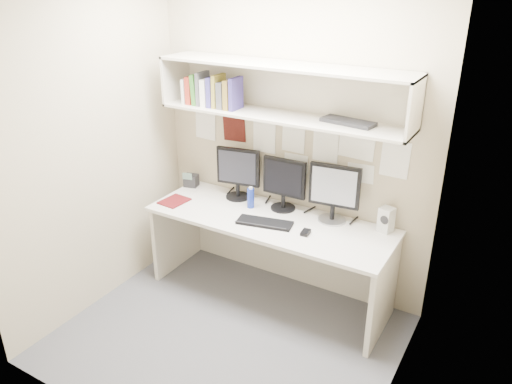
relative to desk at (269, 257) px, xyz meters
The scene contains 19 objects.
floor 0.75m from the desk, 90.00° to the right, with size 2.40×2.00×0.01m, color #4B4A50.
wall_back 1.00m from the desk, 90.00° to the left, with size 2.40×0.02×2.60m, color tan.
wall_front 1.90m from the desk, 90.00° to the right, with size 2.40×0.02×2.60m, color tan.
wall_left 1.65m from the desk, 151.57° to the right, with size 0.02×2.00×2.60m, color tan.
wall_right 1.65m from the desk, 28.43° to the right, with size 0.02×2.00×2.60m, color tan.
desk is the anchor object (origin of this frame).
overhead_hutch 1.37m from the desk, 90.00° to the left, with size 2.00×0.38×0.40m.
pinned_papers 0.95m from the desk, 90.00° to the left, with size 1.92×0.01×0.48m, color white, non-canonical shape.
monitor_left 0.78m from the desk, 153.21° to the left, with size 0.38×0.21×0.45m.
monitor_center 0.64m from the desk, 87.71° to the left, with size 0.37×0.21×0.43m.
monitor_right 0.79m from the desk, 26.28° to the left, with size 0.40×0.22×0.47m.
keyboard 0.39m from the desk, 82.90° to the right, with size 0.43×0.15×0.02m, color black.
mouse 0.53m from the desk, 14.99° to the right, with size 0.06×0.09×0.03m, color black.
speaker 1.01m from the desk, 16.42° to the left, with size 0.12×0.12×0.19m.
blue_bottle 0.52m from the desk, 157.86° to the left, with size 0.06×0.06×0.18m.
maroon_notebook 0.94m from the desk, behind, with size 0.19×0.23×0.01m, color #510E11.
desk_phone 1.05m from the desk, 167.50° to the left, with size 0.14×0.13×0.14m.
book_stack 1.43m from the desk, 168.93° to the left, with size 0.50×0.16×0.27m.
hutch_tray 1.31m from the desk, 19.38° to the left, with size 0.39×0.15×0.03m, color black.
Camera 1 is at (1.71, -2.48, 2.53)m, focal length 35.00 mm.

